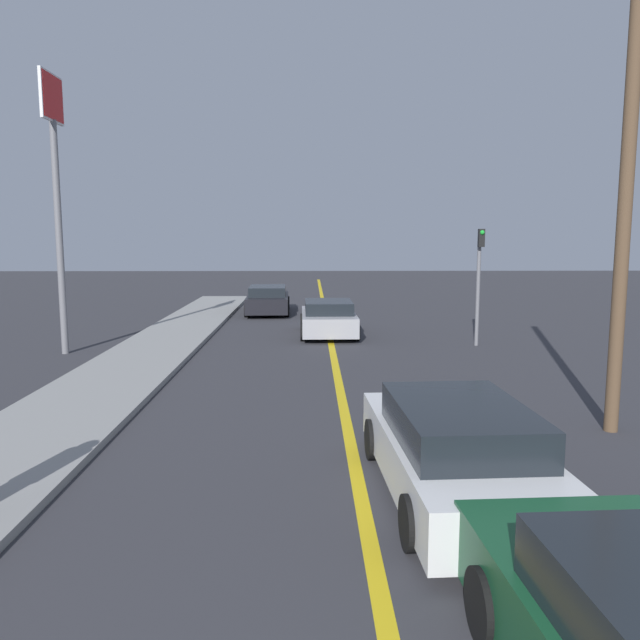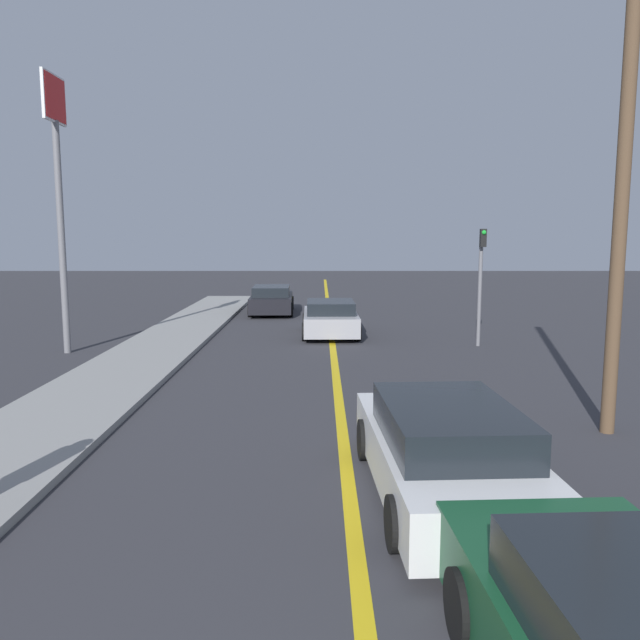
{
  "view_description": "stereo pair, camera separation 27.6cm",
  "coord_description": "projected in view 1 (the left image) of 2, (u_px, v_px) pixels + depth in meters",
  "views": [
    {
      "loc": [
        -0.67,
        -1.0,
        3.46
      ],
      "look_at": [
        -0.44,
        13.47,
        1.49
      ],
      "focal_mm": 35.0,
      "sensor_mm": 36.0,
      "label": 1
    },
    {
      "loc": [
        -0.4,
        -1.0,
        3.46
      ],
      "look_at": [
        -0.44,
        13.47,
        1.49
      ],
      "focal_mm": 35.0,
      "sensor_mm": 36.0,
      "label": 2
    }
  ],
  "objects": [
    {
      "name": "road_center_line",
      "position": [
        332.0,
        348.0,
        19.3
      ],
      "size": [
        0.2,
        60.0,
        0.01
      ],
      "color": "gold",
      "rests_on": "ground_plane"
    },
    {
      "name": "traffic_light",
      "position": [
        479.0,
        274.0,
        19.36
      ],
      "size": [
        0.18,
        0.4,
        3.65
      ],
      "color": "slate",
      "rests_on": "ground_plane"
    },
    {
      "name": "utility_pole",
      "position": [
        624.0,
        218.0,
        10.6
      ],
      "size": [
        0.24,
        0.24,
        7.49
      ],
      "color": "brown",
      "rests_on": "ground_plane"
    },
    {
      "name": "car_far_distant",
      "position": [
        328.0,
        318.0,
        21.63
      ],
      "size": [
        1.99,
        3.91,
        1.22
      ],
      "rotation": [
        0.0,
        0.0,
        0.02
      ],
      "color": "#9E9EA3",
      "rests_on": "ground_plane"
    },
    {
      "name": "car_parked_left_lot",
      "position": [
        268.0,
        300.0,
        27.74
      ],
      "size": [
        2.01,
        4.38,
        1.23
      ],
      "rotation": [
        0.0,
        0.0,
        0.03
      ],
      "color": "black",
      "rests_on": "ground_plane"
    },
    {
      "name": "sidewalk_left",
      "position": [
        148.0,
        355.0,
        17.85
      ],
      "size": [
        2.52,
        33.27,
        0.13
      ],
      "color": "gray",
      "rests_on": "ground_plane"
    },
    {
      "name": "roadside_sign",
      "position": [
        55.0,
        159.0,
        17.61
      ],
      "size": [
        0.2,
        1.46,
        7.94
      ],
      "color": "slate",
      "rests_on": "ground_plane"
    },
    {
      "name": "car_ahead_center",
      "position": [
        456.0,
        451.0,
        8.22
      ],
      "size": [
        2.12,
        4.67,
        1.32
      ],
      "rotation": [
        0.0,
        0.0,
        0.05
      ],
      "color": "silver",
      "rests_on": "ground_plane"
    }
  ]
}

